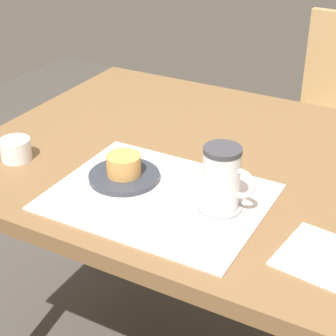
{
  "coord_description": "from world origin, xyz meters",
  "views": [
    {
      "loc": [
        0.49,
        -1.06,
        1.35
      ],
      "look_at": [
        0.01,
        -0.17,
        0.79
      ],
      "focal_mm": 60.0,
      "sensor_mm": 36.0,
      "label": 1
    }
  ],
  "objects_px": {
    "pastry_plate": "(124,176)",
    "sugar_bowl": "(16,149)",
    "coffee_mug": "(222,178)",
    "pastry": "(124,165)",
    "dining_table": "(198,185)"
  },
  "relations": [
    {
      "from": "pastry_plate",
      "to": "pastry",
      "type": "height_order",
      "value": "pastry"
    },
    {
      "from": "dining_table",
      "to": "pastry",
      "type": "bearing_deg",
      "value": -115.37
    },
    {
      "from": "coffee_mug",
      "to": "sugar_bowl",
      "type": "xyz_separation_m",
      "value": [
        -0.5,
        -0.03,
        -0.05
      ]
    },
    {
      "from": "pastry",
      "to": "sugar_bowl",
      "type": "height_order",
      "value": "pastry"
    },
    {
      "from": "pastry_plate",
      "to": "sugar_bowl",
      "type": "bearing_deg",
      "value": -172.3
    },
    {
      "from": "pastry",
      "to": "coffee_mug",
      "type": "bearing_deg",
      "value": -1.36
    },
    {
      "from": "dining_table",
      "to": "pastry",
      "type": "distance_m",
      "value": 0.24
    },
    {
      "from": "sugar_bowl",
      "to": "pastry_plate",
      "type": "bearing_deg",
      "value": 7.7
    },
    {
      "from": "coffee_mug",
      "to": "dining_table",
      "type": "bearing_deg",
      "value": 126.27
    },
    {
      "from": "coffee_mug",
      "to": "pastry",
      "type": "bearing_deg",
      "value": 178.64
    },
    {
      "from": "pastry_plate",
      "to": "pastry",
      "type": "relative_size",
      "value": 2.08
    },
    {
      "from": "dining_table",
      "to": "coffee_mug",
      "type": "bearing_deg",
      "value": -53.73
    },
    {
      "from": "sugar_bowl",
      "to": "pastry",
      "type": "bearing_deg",
      "value": 7.7
    },
    {
      "from": "coffee_mug",
      "to": "sugar_bowl",
      "type": "height_order",
      "value": "coffee_mug"
    },
    {
      "from": "dining_table",
      "to": "pastry_plate",
      "type": "distance_m",
      "value": 0.23
    }
  ]
}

